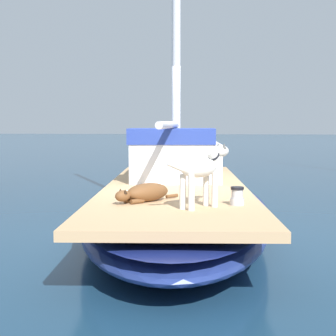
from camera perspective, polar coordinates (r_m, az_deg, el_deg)
ground_plane at (r=8.02m, az=0.80°, el=-6.59°), size 120.00×120.00×0.00m
sailboat_main at (r=7.96m, az=0.80°, el=-4.22°), size 3.14×7.43×0.66m
cabin_house at (r=8.99m, az=0.83°, el=1.14°), size 1.59×2.33×0.84m
dog_white at (r=5.88m, az=3.64°, el=-0.16°), size 0.68×0.76×0.70m
dog_brown at (r=6.34m, az=-2.43°, el=-2.65°), size 0.69×0.77×0.22m
deck_winch at (r=6.12m, az=7.37°, el=-3.03°), size 0.16×0.16×0.21m
coiled_rope at (r=6.95m, az=-3.93°, el=-2.68°), size 0.32×0.32×0.04m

